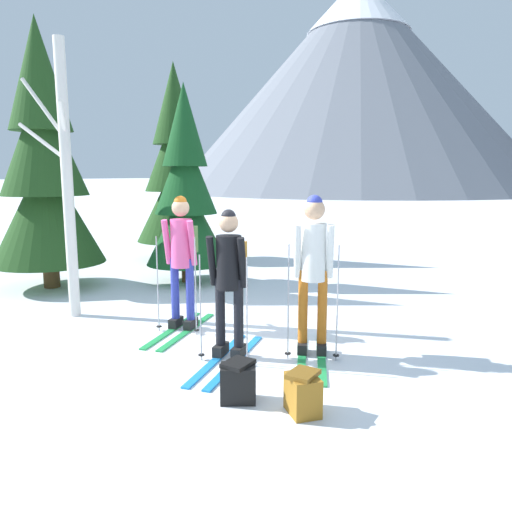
{
  "coord_description": "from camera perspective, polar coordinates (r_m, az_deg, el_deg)",
  "views": [
    {
      "loc": [
        3.31,
        -4.75,
        2.06
      ],
      "look_at": [
        0.09,
        0.43,
        1.05
      ],
      "focal_mm": 34.65,
      "sensor_mm": 36.0,
      "label": 1
    }
  ],
  "objects": [
    {
      "name": "skier_in_black",
      "position": [
        5.5,
        -3.09,
        -2.3
      ],
      "size": [
        0.71,
        1.7,
        1.69
      ],
      "color": "#1E84D1",
      "rests_on": "ground"
    },
    {
      "name": "skier_in_white",
      "position": [
        5.61,
        6.64,
        -1.01
      ],
      "size": [
        0.98,
        1.61,
        1.84
      ],
      "color": "green",
      "rests_on": "ground"
    },
    {
      "name": "pine_tree_mid",
      "position": [
        9.49,
        -8.12,
        7.19
      ],
      "size": [
        1.55,
        1.55,
        3.74
      ],
      "color": "#51381E",
      "rests_on": "ground"
    },
    {
      "name": "skier_in_pink",
      "position": [
        6.59,
        -8.54,
        0.19
      ],
      "size": [
        0.72,
        1.65,
        1.79
      ],
      "color": "green",
      "rests_on": "ground"
    },
    {
      "name": "mountain_ridge_distant",
      "position": [
        60.63,
        21.09,
        19.05
      ],
      "size": [
        68.55,
        44.51,
        25.82
      ],
      "color": "slate",
      "rests_on": "ground"
    },
    {
      "name": "pine_tree_near",
      "position": [
        9.68,
        -23.27,
        9.34
      ],
      "size": [
        1.97,
        1.97,
        4.76
      ],
      "color": "#51381E",
      "rests_on": "ground"
    },
    {
      "name": "backpack_on_snow_front",
      "position": [
        4.66,
        -2.08,
        -14.29
      ],
      "size": [
        0.4,
        0.38,
        0.38
      ],
      "color": "black",
      "rests_on": "ground"
    },
    {
      "name": "pine_tree_far",
      "position": [
        12.24,
        -9.25,
        9.66
      ],
      "size": [
        1.94,
        1.94,
        4.68
      ],
      "color": "#51381E",
      "rests_on": "ground"
    },
    {
      "name": "ground_plane",
      "position": [
        6.14,
        -2.88,
        -10.2
      ],
      "size": [
        400.0,
        400.0,
        0.0
      ],
      "primitive_type": "plane",
      "color": "white"
    },
    {
      "name": "birch_tree_tall",
      "position": [
        7.56,
        -21.1,
        8.44
      ],
      "size": [
        1.16,
        0.36,
        3.91
      ],
      "color": "silver",
      "rests_on": "ground"
    },
    {
      "name": "backpack_on_snow_beside",
      "position": [
        4.46,
        5.42,
        -15.47
      ],
      "size": [
        0.4,
        0.39,
        0.38
      ],
      "color": "#99661E",
      "rests_on": "ground"
    }
  ]
}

